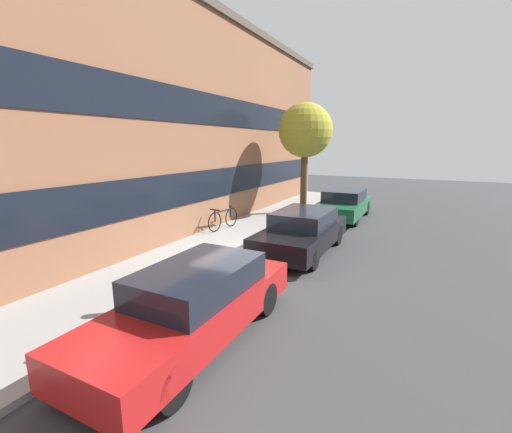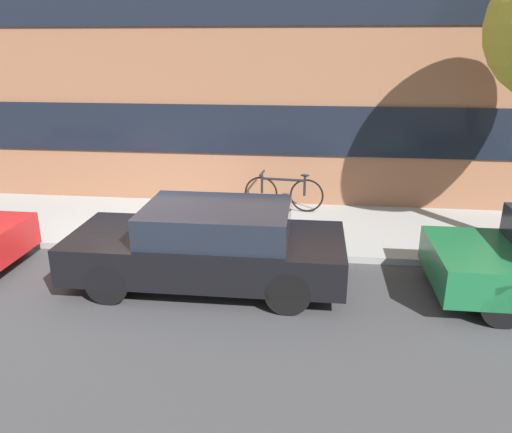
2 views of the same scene
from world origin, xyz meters
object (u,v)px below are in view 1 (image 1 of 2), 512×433
object	(u,v)px
parked_car_red	(194,303)
street_tree	(305,131)
parked_car_black	(302,231)
parked_car_green	(344,204)
fire_hydrant	(130,294)
bicycle	(223,218)

from	to	relation	value
parked_car_red	street_tree	distance (m)	11.57
parked_car_black	parked_car_green	size ratio (longest dim) A/B	1.00
parked_car_black	street_tree	bearing A→B (deg)	-160.96
parked_car_black	fire_hydrant	distance (m)	5.68
parked_car_black	street_tree	distance (m)	6.63
bicycle	fire_hydrant	bearing A→B (deg)	22.61
bicycle	street_tree	size ratio (longest dim) A/B	0.35
parked_car_green	bicycle	xyz separation A→B (m)	(-4.61, 3.49, -0.11)
bicycle	parked_car_green	bearing A→B (deg)	148.35
parked_car_green	fire_hydrant	world-z (taller)	parked_car_green
parked_car_green	street_tree	bearing A→B (deg)	-87.83
bicycle	parked_car_black	bearing A→B (deg)	80.39
street_tree	parked_car_red	bearing A→B (deg)	-170.20
parked_car_red	fire_hydrant	world-z (taller)	parked_car_red
parked_car_black	bicycle	distance (m)	3.62
parked_car_black	street_tree	world-z (taller)	street_tree
parked_car_red	bicycle	world-z (taller)	parked_car_red
parked_car_red	street_tree	bearing A→B (deg)	-170.20
bicycle	street_tree	distance (m)	5.85
parked_car_black	fire_hydrant	world-z (taller)	parked_car_black
fire_hydrant	street_tree	bearing A→B (deg)	1.95
parked_car_black	parked_car_red	bearing A→B (deg)	0.00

